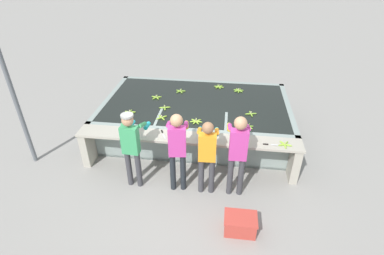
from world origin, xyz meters
name	(u,v)px	position (x,y,z in m)	size (l,w,h in m)	color
ground_plane	(186,176)	(0.00, 0.00, 0.00)	(80.00, 80.00, 0.00)	gray
wash_tank	(196,117)	(0.00, 1.82, 0.42)	(4.58, 2.75, 0.85)	gray
work_ledge	(187,146)	(0.00, 0.23, 0.61)	(4.58, 0.45, 0.85)	#A8A393
worker_0	(131,144)	(-0.98, -0.33, 0.98)	(0.44, 0.73, 1.62)	#38383D
worker_1	(177,146)	(-0.10, -0.34, 1.01)	(0.46, 0.73, 1.68)	#1E2328
worker_2	(207,152)	(0.45, -0.34, 0.93)	(0.42, 0.71, 1.57)	#38383D
worker_3	(238,149)	(1.00, -0.33, 1.03)	(0.42, 0.72, 1.71)	#38383D
banana_bunch_floating_0	(196,121)	(0.11, 0.84, 0.86)	(0.28, 0.28, 0.08)	#8CB738
banana_bunch_floating_1	(130,112)	(-1.45, 1.05, 0.86)	(0.28, 0.26, 0.08)	#8CB738
banana_bunch_floating_2	(156,97)	(-1.03, 1.91, 0.86)	(0.28, 0.27, 0.08)	#7FAD33
banana_bunch_floating_3	(239,90)	(1.04, 2.59, 0.86)	(0.28, 0.27, 0.08)	#75A333
banana_bunch_floating_4	(165,107)	(-0.70, 1.39, 0.86)	(0.28, 0.28, 0.08)	#7FAD33
banana_bunch_floating_5	(219,87)	(0.52, 2.76, 0.86)	(0.28, 0.28, 0.08)	#7FAD33
banana_bunch_floating_6	(247,127)	(1.22, 0.76, 0.86)	(0.28, 0.28, 0.08)	#75A333
banana_bunch_floating_7	(162,117)	(-0.67, 0.91, 0.86)	(0.24, 0.24, 0.08)	#8CB738
banana_bunch_floating_8	(251,114)	(1.32, 1.34, 0.86)	(0.28, 0.28, 0.08)	#75A333
banana_bunch_floating_9	(180,91)	(-0.48, 2.35, 0.86)	(0.28, 0.27, 0.08)	#75A333
banana_bunch_ledge_0	(285,144)	(1.92, 0.17, 0.87)	(0.28, 0.27, 0.08)	#8CB738
knife_0	(269,144)	(1.62, 0.15, 0.86)	(0.35, 0.03, 0.02)	silver
knife_1	(163,133)	(-0.52, 0.28, 0.86)	(0.17, 0.33, 0.02)	silver
crate	(240,224)	(1.11, -1.27, 0.16)	(0.55, 0.39, 0.32)	#B73D33
support_post_left	(14,96)	(-3.45, 0.12, 1.60)	(0.09, 0.09, 3.20)	slate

